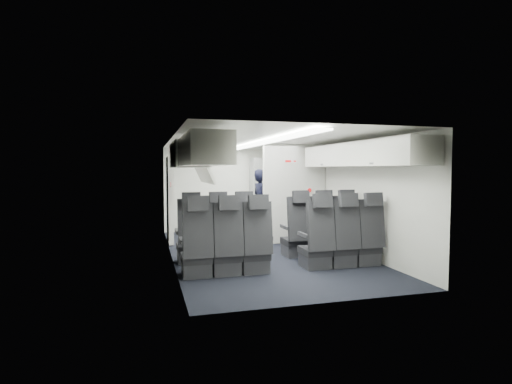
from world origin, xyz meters
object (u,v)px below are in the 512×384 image
seat_row_mid (287,245)px  carry_on_bag (189,159)px  flight_attendant (261,204)px  galley_unit (267,194)px  boarding_door (170,199)px  seat_row_front (270,236)px

seat_row_mid → carry_on_bag: size_ratio=7.90×
seat_row_mid → carry_on_bag: carry_on_bag is taller
flight_attendant → carry_on_bag: bearing=119.1°
seat_row_mid → flight_attendant: bearing=81.7°
galley_unit → flight_attendant: 1.32m
boarding_door → carry_on_bag: 1.73m
seat_row_front → boarding_door: size_ratio=1.79×
boarding_door → carry_on_bag: (0.27, -1.49, 0.84)m
galley_unit → flight_attendant: size_ratio=1.18×
galley_unit → seat_row_mid: bearing=-102.9°
seat_row_mid → carry_on_bag: (-1.37, 1.49, 1.39)m
seat_row_mid → galley_unit: 4.30m
galley_unit → flight_attendant: bearing=-113.2°
boarding_door → carry_on_bag: carry_on_bag is taller
galley_unit → carry_on_bag: bearing=-131.1°
seat_row_mid → boarding_door: 3.45m
flight_attendant → seat_row_front: bearing=158.3°
seat_row_mid → seat_row_front: bearing=90.0°
boarding_door → carry_on_bag: size_ratio=4.41×
galley_unit → carry_on_bag: (-2.32, -2.66, 0.84)m
seat_row_mid → boarding_door: boarding_door is taller
seat_row_mid → flight_attendant: (0.43, 2.95, 0.40)m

